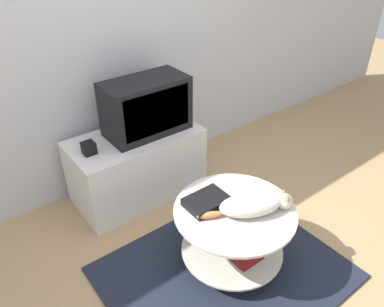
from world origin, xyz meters
The scene contains 9 objects.
ground_plane centered at (0.00, 0.00, 0.00)m, with size 12.00×12.00×0.00m, color tan.
wall_back centered at (0.00, 1.43, 1.30)m, with size 8.00×0.05×2.60m.
rug centered at (0.00, 0.00, 0.01)m, with size 1.47×1.21×0.02m.
tv_stand centered at (0.00, 1.08, 0.28)m, with size 1.03×0.53×0.55m.
tv centered at (0.12, 1.08, 0.77)m, with size 0.64×0.33×0.43m.
speaker centered at (-0.38, 1.06, 0.60)m, with size 0.09×0.09×0.09m.
coffee_table centered at (0.10, 0.05, 0.31)m, with size 0.76×0.76×0.45m.
dvd_box centered at (-0.01, 0.19, 0.50)m, with size 0.26×0.19×0.05m.
cat centered at (0.17, -0.04, 0.53)m, with size 0.55×0.33×0.12m.
Camera 1 is at (-1.17, -1.17, 2.00)m, focal length 35.00 mm.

